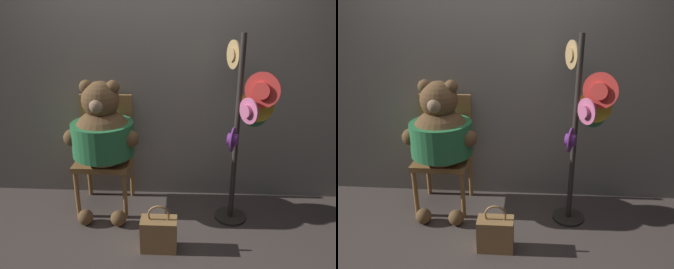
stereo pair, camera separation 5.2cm
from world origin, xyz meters
TOP-DOWN VIEW (x-y plane):
  - ground_plane at (0.00, 0.00)m, footprint 14.00×14.00m
  - wall_back at (0.00, 0.79)m, footprint 8.00×0.10m
  - chair at (-0.44, 0.56)m, footprint 0.49×0.44m
  - teddy_bear at (-0.42, 0.40)m, footprint 0.65×0.57m
  - hat_display_rack at (0.77, 0.31)m, footprint 0.42×0.49m
  - handbag_on_ground at (0.10, -0.12)m, footprint 0.28×0.15m

SIDE VIEW (x-z plane):
  - ground_plane at x=0.00m, z-range 0.00..0.00m
  - handbag_on_ground at x=0.10m, z-range -0.05..0.34m
  - chair at x=-0.44m, z-range 0.04..1.08m
  - teddy_bear at x=-0.42m, z-range 0.14..1.37m
  - hat_display_rack at x=0.77m, z-range 0.09..1.70m
  - wall_back at x=0.00m, z-range 0.00..2.53m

